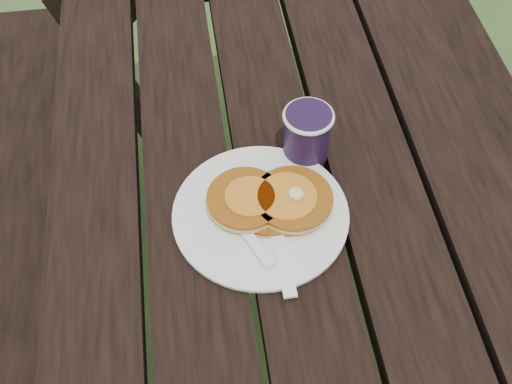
{
  "coord_description": "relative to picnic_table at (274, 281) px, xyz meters",
  "views": [
    {
      "loc": [
        -0.13,
        -0.66,
        1.56
      ],
      "look_at": [
        -0.05,
        -0.09,
        0.8
      ],
      "focal_mm": 45.0,
      "sensor_mm": 36.0,
      "label": 1
    }
  ],
  "objects": [
    {
      "name": "ground",
      "position": [
        0.0,
        0.0,
        -0.37
      ],
      "size": [
        60.0,
        60.0,
        0.0
      ],
      "primitive_type": "plane",
      "color": "#30471E",
      "rests_on": "ground"
    },
    {
      "name": "knife",
      "position": [
        -0.03,
        -0.16,
        0.39
      ],
      "size": [
        0.02,
        0.18,
        0.0
      ],
      "primitive_type": "cube",
      "rotation": [
        0.0,
        0.0,
        0.02
      ],
      "color": "white",
      "rests_on": "plate"
    },
    {
      "name": "coffee_cup",
      "position": [
        0.05,
        0.02,
        0.44
      ],
      "size": [
        0.08,
        0.08,
        0.09
      ],
      "rotation": [
        0.0,
        0.0,
        -0.22
      ],
      "color": "black",
      "rests_on": "picnic_table"
    },
    {
      "name": "fork",
      "position": [
        -0.07,
        -0.15,
        0.4
      ],
      "size": [
        0.09,
        0.16,
        0.01
      ],
      "primitive_type": null,
      "rotation": [
        0.0,
        0.0,
        0.42
      ],
      "color": "white",
      "rests_on": "plate"
    },
    {
      "name": "plate",
      "position": [
        -0.05,
        -0.1,
        0.39
      ],
      "size": [
        0.27,
        0.27,
        0.01
      ],
      "primitive_type": "cylinder",
      "rotation": [
        0.0,
        0.0,
        0.03
      ],
      "color": "white",
      "rests_on": "picnic_table"
    },
    {
      "name": "pancake_stack",
      "position": [
        -0.03,
        -0.09,
        0.41
      ],
      "size": [
        0.19,
        0.13,
        0.04
      ],
      "rotation": [
        0.0,
        0.0,
        0.13
      ],
      "color": "#9C5411",
      "rests_on": "plate"
    },
    {
      "name": "picnic_table",
      "position": [
        0.0,
        0.0,
        0.0
      ],
      "size": [
        1.36,
        1.8,
        0.75
      ],
      "color": "black",
      "rests_on": "ground"
    }
  ]
}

